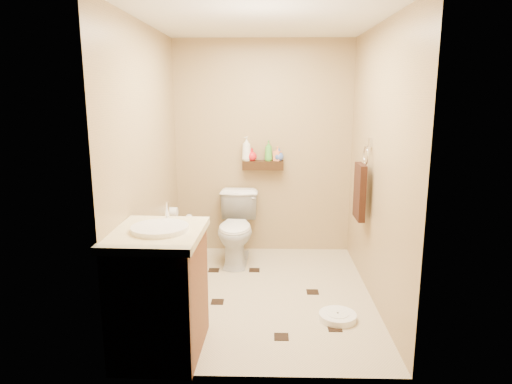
{
  "coord_description": "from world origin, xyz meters",
  "views": [
    {
      "loc": [
        0.05,
        -3.91,
        1.82
      ],
      "look_at": [
        -0.05,
        0.25,
        0.91
      ],
      "focal_mm": 32.0,
      "sensor_mm": 36.0,
      "label": 1
    }
  ],
  "objects": [
    {
      "name": "bottle_e",
      "position": [
        0.16,
        1.17,
        1.15
      ],
      "size": [
        0.1,
        0.1,
        0.16
      ],
      "primitive_type": "imported",
      "rotation": [
        0.0,
        0.0,
        5.81
      ],
      "color": "#FF8954",
      "rests_on": "wall_shelf"
    },
    {
      "name": "toilet_brush",
      "position": [
        -0.82,
        0.97,
        0.17
      ],
      "size": [
        0.11,
        0.11,
        0.5
      ],
      "color": "#1A6A69",
      "rests_on": "ground"
    },
    {
      "name": "wall_back",
      "position": [
        0.0,
        1.25,
        1.2
      ],
      "size": [
        2.0,
        0.04,
        2.4
      ],
      "primitive_type": "cube",
      "color": "#A3855D",
      "rests_on": "ground"
    },
    {
      "name": "bottle_b",
      "position": [
        -0.18,
        1.17,
        1.14
      ],
      "size": [
        0.08,
        0.08,
        0.15
      ],
      "primitive_type": "imported",
      "rotation": [
        0.0,
        0.0,
        0.2
      ],
      "color": "yellow",
      "rests_on": "wall_shelf"
    },
    {
      "name": "bottle_f",
      "position": [
        0.18,
        1.17,
        1.14
      ],
      "size": [
        0.12,
        0.12,
        0.14
      ],
      "primitive_type": "imported",
      "rotation": [
        0.0,
        0.0,
        3.01
      ],
      "color": "#4560AE",
      "rests_on": "wall_shelf"
    },
    {
      "name": "wall_front",
      "position": [
        0.0,
        -1.25,
        1.2
      ],
      "size": [
        2.0,
        0.04,
        2.4
      ],
      "primitive_type": "cube",
      "color": "#A3855D",
      "rests_on": "ground"
    },
    {
      "name": "bottle_d",
      "position": [
        0.06,
        1.17,
        1.18
      ],
      "size": [
        0.09,
        0.09,
        0.23
      ],
      "primitive_type": "imported",
      "rotation": [
        0.0,
        0.0,
        3.12
      ],
      "color": "green",
      "rests_on": "wall_shelf"
    },
    {
      "name": "toilet_paper",
      "position": [
        -0.94,
        0.65,
        0.6
      ],
      "size": [
        0.12,
        0.11,
        0.12
      ],
      "color": "white",
      "rests_on": "wall_left"
    },
    {
      "name": "toilet",
      "position": [
        -0.28,
        0.83,
        0.38
      ],
      "size": [
        0.45,
        0.75,
        0.75
      ],
      "primitive_type": "imported",
      "rotation": [
        0.0,
        0.0,
        -0.03
      ],
      "color": "white",
      "rests_on": "ground"
    },
    {
      "name": "bathroom_scale",
      "position": [
        0.63,
        -0.47,
        0.03
      ],
      "size": [
        0.38,
        0.38,
        0.06
      ],
      "rotation": [
        0.0,
        0.0,
        -0.31
      ],
      "color": "white",
      "rests_on": "ground"
    },
    {
      "name": "ceiling",
      "position": [
        0.0,
        0.0,
        2.4
      ],
      "size": [
        2.0,
        2.5,
        0.02
      ],
      "primitive_type": "cube",
      "color": "silver",
      "rests_on": "wall_back"
    },
    {
      "name": "wall_left",
      "position": [
        -1.0,
        0.0,
        1.2
      ],
      "size": [
        0.04,
        2.5,
        2.4
      ],
      "primitive_type": "cube",
      "color": "#A3855D",
      "rests_on": "ground"
    },
    {
      "name": "wall_right",
      "position": [
        1.0,
        0.0,
        1.2
      ],
      "size": [
        0.04,
        2.5,
        2.4
      ],
      "primitive_type": "cube",
      "color": "#A3855D",
      "rests_on": "ground"
    },
    {
      "name": "vanity",
      "position": [
        -0.7,
        -0.95,
        0.47
      ],
      "size": [
        0.63,
        0.76,
        1.04
      ],
      "rotation": [
        0.0,
        0.0,
        -0.03
      ],
      "color": "brown",
      "rests_on": "ground"
    },
    {
      "name": "bottle_a",
      "position": [
        -0.19,
        1.17,
        1.21
      ],
      "size": [
        0.14,
        0.14,
        0.27
      ],
      "primitive_type": "imported",
      "rotation": [
        0.0,
        0.0,
        5.81
      ],
      "color": "white",
      "rests_on": "wall_shelf"
    },
    {
      "name": "floor_accents",
      "position": [
        0.04,
        -0.06,
        0.0
      ],
      "size": [
        1.2,
        1.44,
        0.01
      ],
      "color": "black",
      "rests_on": "ground"
    },
    {
      "name": "ground",
      "position": [
        0.0,
        0.0,
        0.0
      ],
      "size": [
        2.5,
        2.5,
        0.0
      ],
      "primitive_type": "plane",
      "color": "#CAB693",
      "rests_on": "ground"
    },
    {
      "name": "wall_shelf",
      "position": [
        0.0,
        1.17,
        1.02
      ],
      "size": [
        0.46,
        0.14,
        0.1
      ],
      "primitive_type": "cube",
      "color": "#36210E",
      "rests_on": "wall_back"
    },
    {
      "name": "towel_ring",
      "position": [
        0.91,
        0.25,
        0.95
      ],
      "size": [
        0.12,
        0.3,
        0.76
      ],
      "color": "silver",
      "rests_on": "wall_right"
    },
    {
      "name": "bottle_c",
      "position": [
        -0.12,
        1.17,
        1.14
      ],
      "size": [
        0.14,
        0.14,
        0.14
      ],
      "primitive_type": "imported",
      "rotation": [
        0.0,
        0.0,
        0.39
      ],
      "color": "red",
      "rests_on": "wall_shelf"
    }
  ]
}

